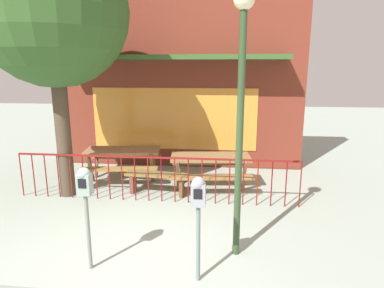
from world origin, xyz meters
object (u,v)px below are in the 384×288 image
at_px(picnic_table_right, 210,163).
at_px(street_tree, 52,12).
at_px(picnic_table_left, 123,156).
at_px(street_lamp, 241,90).
at_px(parking_meter_near, 198,202).
at_px(patio_bench, 157,179).
at_px(parking_meter_far, 85,192).

bearing_deg(picnic_table_right, street_tree, -166.10).
bearing_deg(picnic_table_left, street_lamp, -49.08).
relative_size(picnic_table_left, street_lamp, 0.52).
bearing_deg(street_tree, parking_meter_near, -40.92).
bearing_deg(parking_meter_near, street_lamp, 53.76).
bearing_deg(picnic_table_left, patio_bench, -40.55).
relative_size(picnic_table_left, parking_meter_near, 1.36).
xyz_separation_m(parking_meter_far, street_tree, (-1.59, 2.59, 2.66)).
xyz_separation_m(picnic_table_left, street_lamp, (2.72, -3.14, 1.84)).
height_order(patio_bench, street_lamp, street_lamp).
bearing_deg(parking_meter_far, parking_meter_near, -3.90).
bearing_deg(patio_bench, picnic_table_left, 139.45).
xyz_separation_m(street_tree, street_lamp, (3.62, -2.00, -1.34)).
height_order(picnic_table_left, street_tree, street_tree).
height_order(picnic_table_right, patio_bench, picnic_table_right).
relative_size(picnic_table_left, street_tree, 0.37).
bearing_deg(picnic_table_right, parking_meter_far, -114.05).
bearing_deg(parking_meter_near, picnic_table_right, 90.35).
relative_size(patio_bench, street_lamp, 0.38).
distance_m(street_tree, street_lamp, 4.35).
relative_size(picnic_table_right, patio_bench, 1.36).
bearing_deg(parking_meter_far, street_tree, 121.53).
xyz_separation_m(patio_bench, parking_meter_far, (-0.35, -2.85, 0.79)).
xyz_separation_m(patio_bench, street_lamp, (1.68, -2.25, 2.10)).
bearing_deg(parking_meter_near, street_tree, 139.08).
bearing_deg(street_lamp, parking_meter_near, -126.24).
relative_size(picnic_table_right, parking_meter_far, 1.31).
bearing_deg(street_tree, parking_meter_far, -58.47).
bearing_deg(street_lamp, picnic_table_right, 100.95).
distance_m(parking_meter_near, street_tree, 4.92).
bearing_deg(street_tree, street_lamp, -28.85).
distance_m(picnic_table_left, street_lamp, 4.55).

